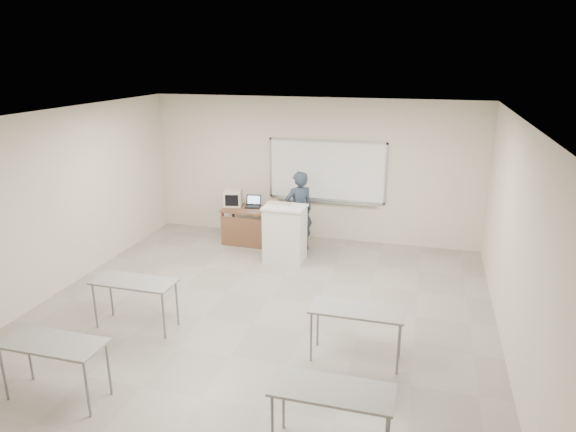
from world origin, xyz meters
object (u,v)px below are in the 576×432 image
(laptop, at_px, (254,204))
(keyboard, at_px, (278,204))
(podium, at_px, (285,234))
(whiteboard, at_px, (327,172))
(presenter, at_px, (299,211))
(instructor_desk, at_px, (254,220))
(crt_monitor, at_px, (233,198))
(mouse, at_px, (262,212))

(laptop, distance_m, keyboard, 1.23)
(laptop, bearing_deg, podium, -53.77)
(whiteboard, bearing_deg, presenter, -116.72)
(instructor_desk, distance_m, presenter, 1.00)
(keyboard, bearing_deg, laptop, 130.52)
(crt_monitor, distance_m, presenter, 1.53)
(whiteboard, bearing_deg, keyboard, -115.09)
(crt_monitor, relative_size, laptop, 1.32)
(crt_monitor, xyz_separation_m, mouse, (0.75, -0.33, -0.15))
(instructor_desk, xyz_separation_m, crt_monitor, (-0.55, 0.24, 0.38))
(keyboard, distance_m, presenter, 0.71)
(presenter, bearing_deg, instructor_desk, -38.73)
(keyboard, bearing_deg, mouse, 132.08)
(laptop, bearing_deg, crt_monitor, 174.81)
(laptop, height_order, mouse, laptop)
(instructor_desk, relative_size, laptop, 4.41)
(whiteboard, relative_size, keyboard, 5.43)
(whiteboard, height_order, presenter, whiteboard)
(crt_monitor, xyz_separation_m, laptop, (0.45, 0.03, -0.11))
(laptop, bearing_deg, presenter, -23.44)
(mouse, bearing_deg, laptop, 145.45)
(whiteboard, xyz_separation_m, instructor_desk, (-1.36, -0.78, -0.95))
(whiteboard, bearing_deg, mouse, -143.12)
(podium, distance_m, laptop, 1.37)
(instructor_desk, bearing_deg, crt_monitor, 157.89)
(mouse, relative_size, presenter, 0.06)
(instructor_desk, bearing_deg, mouse, -22.87)
(podium, distance_m, crt_monitor, 1.72)
(laptop, xyz_separation_m, mouse, (0.30, -0.35, -0.04))
(instructor_desk, xyz_separation_m, keyboard, (0.71, -0.61, 0.58))
(crt_monitor, height_order, keyboard, keyboard)
(instructor_desk, bearing_deg, whiteboard, 30.99)
(whiteboard, height_order, crt_monitor, whiteboard)
(podium, height_order, crt_monitor, podium)
(whiteboard, xyz_separation_m, mouse, (-1.16, -0.87, -0.71))
(mouse, bearing_deg, crt_monitor, 171.73)
(podium, xyz_separation_m, laptop, (-0.96, 0.95, 0.25))
(keyboard, bearing_deg, whiteboard, 62.72)
(whiteboard, distance_m, laptop, 1.69)
(whiteboard, height_order, keyboard, whiteboard)
(crt_monitor, height_order, mouse, crt_monitor)
(instructor_desk, distance_m, podium, 1.10)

